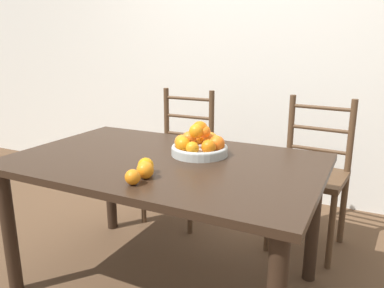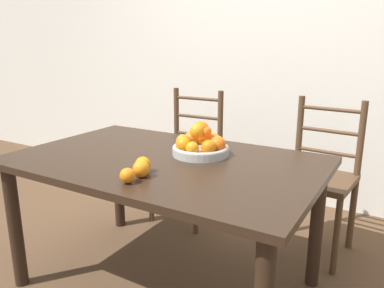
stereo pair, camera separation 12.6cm
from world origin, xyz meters
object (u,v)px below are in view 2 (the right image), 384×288
Objects in this scene: fruit_bowl at (201,145)px; chair_right at (318,179)px; orange_loose_0 at (141,169)px; orange_loose_1 at (143,165)px; orange_loose_2 at (127,176)px; chair_left at (188,157)px.

chair_right is at bearing 54.08° from fruit_bowl.
orange_loose_0 is 0.07m from orange_loose_1.
chair_left is at bearing 109.44° from orange_loose_2.
fruit_bowl is 0.86m from chair_left.
orange_loose_0 is 1.19m from chair_left.
fruit_bowl is 0.52m from orange_loose_2.
chair_right reaches higher than orange_loose_1.
orange_loose_0 is at bearing -69.54° from chair_left.
orange_loose_2 is (-0.06, -0.51, -0.02)m from fruit_bowl.
chair_right is (0.53, 1.17, -0.29)m from orange_loose_2.
fruit_bowl is at bearing -120.81° from chair_right.
orange_loose_2 is 1.27m from chair_left.
orange_loose_2 is at bearing -96.32° from fruit_bowl.
chair_left is 1.00× the size of chair_right.
chair_right is at bearing 61.27° from orange_loose_1.
chair_right is (0.47, 0.65, -0.31)m from fruit_bowl.
fruit_bowl is 0.43m from orange_loose_0.
orange_loose_2 is at bearing -77.80° from orange_loose_1.
orange_loose_2 is 1.31m from chair_right.
chair_left is 0.94m from chair_right.
chair_left is at bearing 110.41° from orange_loose_1.
orange_loose_0 reaches higher than orange_loose_1.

